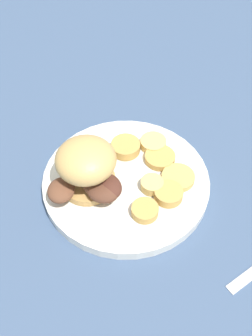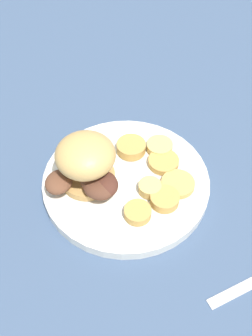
{
  "view_description": "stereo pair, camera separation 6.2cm",
  "coord_description": "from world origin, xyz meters",
  "views": [
    {
      "loc": [
        -0.31,
        -0.25,
        0.52
      ],
      "look_at": [
        0.0,
        0.0,
        0.04
      ],
      "focal_mm": 42.0,
      "sensor_mm": 36.0,
      "label": 1
    },
    {
      "loc": [
        -0.27,
        -0.29,
        0.52
      ],
      "look_at": [
        0.0,
        0.0,
        0.04
      ],
      "focal_mm": 42.0,
      "sensor_mm": 36.0,
      "label": 2
    }
  ],
  "objects": [
    {
      "name": "potato_round_0",
      "position": [
        0.01,
        -0.04,
        0.03
      ],
      "size": [
        0.04,
        0.04,
        0.02
      ],
      "primitive_type": "cylinder",
      "color": "#DBB766",
      "rests_on": "dinner_plate"
    },
    {
      "name": "sandwich",
      "position": [
        -0.05,
        0.03,
        0.06
      ],
      "size": [
        0.13,
        0.12,
        0.09
      ],
      "color": "tan",
      "rests_on": "dinner_plate"
    },
    {
      "name": "potato_round_2",
      "position": [
        0.07,
        -0.02,
        0.03
      ],
      "size": [
        0.05,
        0.05,
        0.01
      ],
      "primitive_type": "cylinder",
      "color": "tan",
      "rests_on": "dinner_plate"
    },
    {
      "name": "potato_round_4",
      "position": [
        0.09,
        0.01,
        0.03
      ],
      "size": [
        0.05,
        0.05,
        0.01
      ],
      "primitive_type": "cylinder",
      "color": "#DBB766",
      "rests_on": "dinner_plate"
    },
    {
      "name": "potato_round_5",
      "position": [
        0.05,
        0.04,
        0.03
      ],
      "size": [
        0.05,
        0.05,
        0.02
      ],
      "primitive_type": "cylinder",
      "color": "tan",
      "rests_on": "dinner_plate"
    },
    {
      "name": "dinner_plate",
      "position": [
        0.0,
        0.0,
        0.01
      ],
      "size": [
        0.27,
        0.27,
        0.02
      ],
      "color": "white",
      "rests_on": "ground_plane"
    },
    {
      "name": "potato_round_3",
      "position": [
        -0.04,
        -0.06,
        0.03
      ],
      "size": [
        0.04,
        0.04,
        0.01
      ],
      "primitive_type": "cylinder",
      "color": "tan",
      "rests_on": "dinner_plate"
    },
    {
      "name": "potato_round_6",
      "position": [
        0.05,
        -0.07,
        0.02
      ],
      "size": [
        0.05,
        0.05,
        0.01
      ],
      "primitive_type": "cylinder",
      "color": "tan",
      "rests_on": "dinner_plate"
    },
    {
      "name": "ground_plane",
      "position": [
        0.0,
        0.0,
        0.0
      ],
      "size": [
        4.0,
        4.0,
        0.0
      ],
      "primitive_type": "plane",
      "color": "#3D5170"
    },
    {
      "name": "potato_round_1",
      "position": [
        0.01,
        -0.08,
        0.03
      ],
      "size": [
        0.05,
        0.05,
        0.02
      ],
      "primitive_type": "cylinder",
      "color": "tan",
      "rests_on": "dinner_plate"
    }
  ]
}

